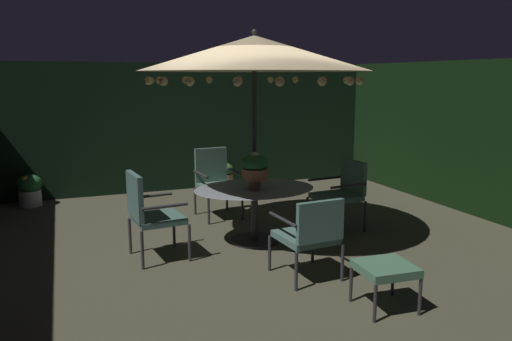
% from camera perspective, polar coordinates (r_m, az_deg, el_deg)
% --- Properties ---
extents(ground_plane, '(8.16, 7.03, 0.02)m').
position_cam_1_polar(ground_plane, '(6.82, -1.87, -7.78)').
color(ground_plane, brown).
extents(hedge_backdrop_rear, '(8.16, 0.30, 2.40)m').
position_cam_1_polar(hedge_backdrop_rear, '(9.75, -8.53, 4.97)').
color(hedge_backdrop_rear, black).
rests_on(hedge_backdrop_rear, ground_plane).
extents(hedge_backdrop_right, '(0.30, 7.03, 2.40)m').
position_cam_1_polar(hedge_backdrop_right, '(8.66, 23.47, 3.50)').
color(hedge_backdrop_right, black).
rests_on(hedge_backdrop_right, ground_plane).
extents(patio_dining_table, '(1.59, 1.24, 0.73)m').
position_cam_1_polar(patio_dining_table, '(6.53, -0.18, -3.21)').
color(patio_dining_table, '#2E292E').
rests_on(patio_dining_table, ground_plane).
extents(patio_umbrella, '(2.89, 2.89, 2.72)m').
position_cam_1_polar(patio_umbrella, '(6.34, -0.19, 13.14)').
color(patio_umbrella, '#292C2B').
rests_on(patio_umbrella, ground_plane).
extents(centerpiece_planter, '(0.34, 0.34, 0.48)m').
position_cam_1_polar(centerpiece_planter, '(6.33, -0.12, 0.33)').
color(centerpiece_planter, '#A16C44').
rests_on(centerpiece_planter, patio_dining_table).
extents(patio_chair_north, '(0.68, 0.64, 0.97)m').
position_cam_1_polar(patio_chair_north, '(7.23, 9.80, -2.18)').
color(patio_chair_north, '#312933').
rests_on(patio_chair_north, ground_plane).
extents(patio_chair_northeast, '(0.63, 0.68, 1.05)m').
position_cam_1_polar(patio_chair_northeast, '(7.78, -4.66, -0.92)').
color(patio_chair_northeast, '#312D31').
rests_on(patio_chair_northeast, ground_plane).
extents(patio_chair_east, '(0.65, 0.67, 1.05)m').
position_cam_1_polar(patio_chair_east, '(6.03, -12.08, -4.44)').
color(patio_chair_east, '#313034').
rests_on(patio_chair_east, ground_plane).
extents(patio_chair_southeast, '(0.64, 0.67, 0.91)m').
position_cam_1_polar(patio_chair_southeast, '(5.37, 6.21, -6.98)').
color(patio_chair_southeast, '#2C2E33').
rests_on(patio_chair_southeast, ground_plane).
extents(ottoman_footrest, '(0.52, 0.51, 0.44)m').
position_cam_1_polar(ottoman_footrest, '(4.89, 14.51, -10.89)').
color(ottoman_footrest, '#2F2A2C').
rests_on(ottoman_footrest, ground_plane).
extents(potted_plant_left_near, '(0.42, 0.42, 0.54)m').
position_cam_1_polar(potted_plant_left_near, '(9.20, -24.35, -1.94)').
color(potted_plant_left_near, beige).
rests_on(potted_plant_left_near, ground_plane).
extents(potted_plant_front_corner, '(0.34, 0.34, 0.54)m').
position_cam_1_polar(potted_plant_front_corner, '(9.54, -3.62, -0.61)').
color(potted_plant_front_corner, tan).
rests_on(potted_plant_front_corner, ground_plane).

